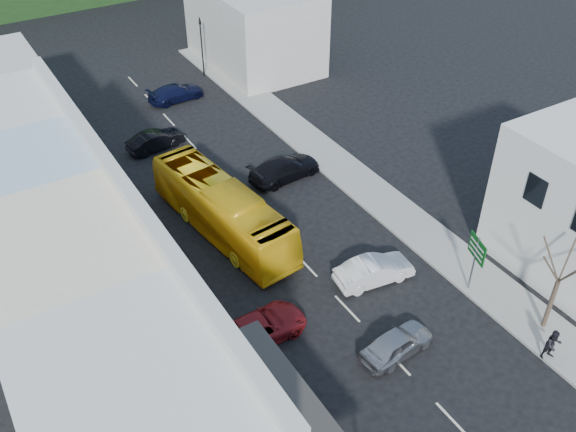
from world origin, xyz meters
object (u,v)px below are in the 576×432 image
object	(u,v)px
car_red	(260,327)
pedestrian_right	(553,345)
traffic_signal	(202,47)
car_silver	(397,343)
pedestrian_left	(181,329)
street_tree	(558,282)
bus	(222,210)
car_white	(374,271)
direction_sign	(473,265)

from	to	relation	value
car_red	pedestrian_right	distance (m)	13.94
car_red	pedestrian_right	world-z (taller)	pedestrian_right
pedestrian_right	traffic_signal	size ratio (longest dim) A/B	0.33
car_silver	pedestrian_left	world-z (taller)	pedestrian_left
pedestrian_left	street_tree	bearing A→B (deg)	-121.44
bus	street_tree	size ratio (longest dim) A/B	1.85
car_white	traffic_signal	size ratio (longest dim) A/B	0.85
street_tree	traffic_signal	distance (m)	36.12
car_silver	pedestrian_right	world-z (taller)	pedestrian_right
pedestrian_left	direction_sign	xyz separation A→B (m)	(14.70, -4.44, 0.80)
bus	pedestrian_right	world-z (taller)	bus
car_white	pedestrian_left	size ratio (longest dim) A/B	2.59
direction_sign	car_white	bearing A→B (deg)	157.94
pedestrian_right	street_tree	world-z (taller)	street_tree
pedestrian_left	pedestrian_right	bearing A→B (deg)	-128.08
car_red	pedestrian_left	world-z (taller)	pedestrian_left
car_silver	car_white	world-z (taller)	same
car_white	pedestrian_left	world-z (taller)	pedestrian_left
pedestrian_left	traffic_signal	size ratio (longest dim) A/B	0.33
car_red	pedestrian_left	distance (m)	3.84
traffic_signal	direction_sign	bearing A→B (deg)	88.87
bus	direction_sign	distance (m)	14.54
bus	pedestrian_left	bearing A→B (deg)	-136.44
car_white	pedestrian_right	xyz separation A→B (m)	(3.83, -8.78, 0.30)
car_silver	car_white	bearing A→B (deg)	-31.79
pedestrian_left	street_tree	size ratio (longest dim) A/B	0.27
bus	car_white	size ratio (longest dim) A/B	2.64
pedestrian_left	pedestrian_right	size ratio (longest dim) A/B	1.00
car_red	traffic_signal	distance (m)	31.17
pedestrian_left	car_red	bearing A→B (deg)	-118.33
pedestrian_left	pedestrian_right	distance (m)	17.69
traffic_signal	car_white	bearing A→B (deg)	81.21
bus	traffic_signal	distance (m)	22.32
car_white	pedestrian_left	bearing A→B (deg)	90.68
car_red	pedestrian_left	bearing A→B (deg)	64.35
car_white	car_red	distance (m)	7.31
bus	traffic_signal	bearing A→B (deg)	60.76
car_red	traffic_signal	world-z (taller)	traffic_signal
car_silver	traffic_signal	bearing A→B (deg)	-16.04
bus	direction_sign	world-z (taller)	direction_sign
car_white	street_tree	xyz separation A→B (m)	(5.24, -7.21, 2.44)
pedestrian_right	direction_sign	size ratio (longest dim) A/B	0.47
bus	pedestrian_left	size ratio (longest dim) A/B	6.82
car_white	car_red	xyz separation A→B (m)	(-7.30, -0.39, 0.00)
car_white	car_red	bearing A→B (deg)	100.12
car_silver	car_red	size ratio (longest dim) A/B	0.96
car_red	direction_sign	xyz separation A→B (m)	(11.23, -2.84, 1.10)
car_silver	car_red	distance (m)	6.67
car_silver	direction_sign	distance (m)	6.40
car_white	street_tree	world-z (taller)	street_tree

